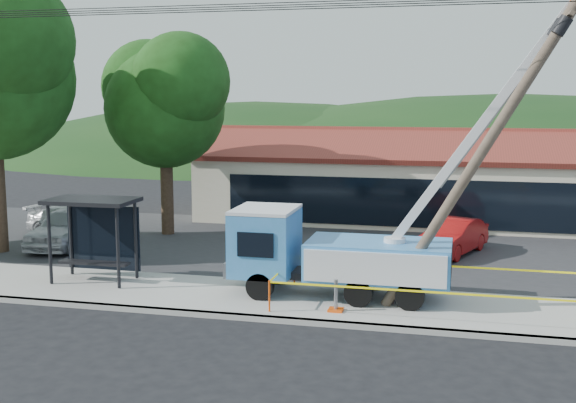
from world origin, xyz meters
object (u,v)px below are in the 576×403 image
(bus_shelter, at_px, (95,220))
(car_red, at_px, (452,257))
(car_white, at_px, (75,236))
(utility_truck, at_px, (335,249))
(car_silver, at_px, (69,249))
(leaning_pole, at_px, (489,141))

(bus_shelter, relative_size, car_red, 0.68)
(car_red, bearing_deg, bus_shelter, -127.71)
(car_white, bearing_deg, car_red, -85.20)
(bus_shelter, xyz_separation_m, car_red, (11.49, 7.03, -2.18))
(utility_truck, bearing_deg, car_red, 64.07)
(bus_shelter, bearing_deg, car_silver, 128.40)
(utility_truck, distance_m, car_white, 14.99)
(car_silver, xyz_separation_m, car_white, (-1.09, 2.37, 0.00))
(car_white, bearing_deg, car_silver, -149.88)
(leaning_pole, xyz_separation_m, bus_shelter, (-12.44, 0.68, -2.84))
(car_red, bearing_deg, utility_truck, -95.13)
(bus_shelter, distance_m, car_silver, 6.58)
(car_silver, bearing_deg, bus_shelter, -55.22)
(car_silver, relative_size, car_red, 1.16)
(leaning_pole, relative_size, car_white, 2.05)
(utility_truck, bearing_deg, car_silver, 157.82)
(car_silver, bearing_deg, leaning_pole, -22.70)
(leaning_pole, distance_m, car_white, 19.77)
(leaning_pole, bearing_deg, car_red, 97.06)
(car_red, height_order, car_white, car_red)
(car_silver, bearing_deg, car_white, 110.70)
(utility_truck, relative_size, car_silver, 2.09)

